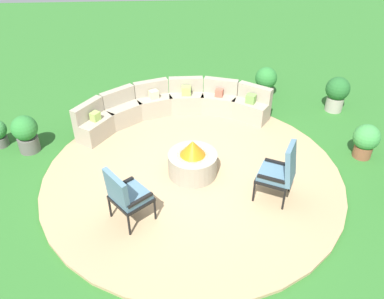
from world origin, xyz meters
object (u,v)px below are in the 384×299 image
(curved_stone_bench, at_px, (173,106))
(potted_plant_0, at_px, (337,92))
(lounge_chair_front_left, at_px, (126,194))
(potted_plant_3, at_px, (266,81))
(potted_plant_4, at_px, (366,140))
(lounge_chair_front_right, at_px, (280,171))
(potted_plant_5, at_px, (26,132))
(fire_pit, at_px, (193,161))

(curved_stone_bench, xyz_separation_m, potted_plant_0, (3.73, 0.26, 0.10))
(lounge_chair_front_left, height_order, potted_plant_3, lounge_chair_front_left)
(lounge_chair_front_left, bearing_deg, potted_plant_4, 70.00)
(potted_plant_3, bearing_deg, potted_plant_0, -28.45)
(lounge_chair_front_right, distance_m, potted_plant_3, 3.79)
(potted_plant_0, bearing_deg, lounge_chair_front_right, -124.81)
(potted_plant_4, bearing_deg, lounge_chair_front_right, -149.96)
(potted_plant_5, bearing_deg, potted_plant_4, -5.10)
(potted_plant_3, bearing_deg, potted_plant_4, -62.29)
(fire_pit, distance_m, curved_stone_bench, 2.00)
(curved_stone_bench, height_order, lounge_chair_front_right, lounge_chair_front_right)
(lounge_chair_front_left, xyz_separation_m, lounge_chair_front_right, (2.44, 0.39, 0.02))
(potted_plant_3, xyz_separation_m, potted_plant_5, (-5.14, -2.02, 0.02))
(curved_stone_bench, relative_size, lounge_chair_front_right, 3.80)
(fire_pit, distance_m, lounge_chair_front_left, 1.56)
(curved_stone_bench, bearing_deg, potted_plant_5, -161.14)
(fire_pit, xyz_separation_m, potted_plant_3, (1.96, 3.02, 0.07))
(curved_stone_bench, height_order, potted_plant_5, curved_stone_bench)
(potted_plant_3, height_order, potted_plant_5, potted_plant_5)
(curved_stone_bench, bearing_deg, potted_plant_0, 3.92)
(potted_plant_0, xyz_separation_m, potted_plant_3, (-1.46, 0.79, -0.05))
(lounge_chair_front_left, distance_m, potted_plant_0, 5.59)
(lounge_chair_front_left, relative_size, lounge_chair_front_right, 0.92)
(curved_stone_bench, distance_m, potted_plant_5, 3.02)
(potted_plant_0, xyz_separation_m, potted_plant_5, (-6.59, -1.23, -0.04))
(lounge_chair_front_left, height_order, potted_plant_0, lounge_chair_front_left)
(curved_stone_bench, bearing_deg, potted_plant_3, 24.68)
(curved_stone_bench, xyz_separation_m, lounge_chair_front_right, (1.69, -2.69, 0.26))
(fire_pit, distance_m, potted_plant_0, 4.08)
(fire_pit, height_order, lounge_chair_front_left, lounge_chair_front_left)
(lounge_chair_front_right, xyz_separation_m, potted_plant_4, (1.95, 1.13, -0.24))
(potted_plant_3, xyz_separation_m, potted_plant_4, (1.37, -2.60, -0.02))
(curved_stone_bench, height_order, lounge_chair_front_left, lounge_chair_front_left)
(potted_plant_0, bearing_deg, curved_stone_bench, -176.08)
(fire_pit, relative_size, potted_plant_3, 1.18)
(fire_pit, distance_m, lounge_chair_front_right, 1.57)
(fire_pit, relative_size, curved_stone_bench, 0.21)
(lounge_chair_front_right, bearing_deg, lounge_chair_front_left, 126.09)
(potted_plant_5, bearing_deg, lounge_chair_front_right, -20.61)
(lounge_chair_front_right, height_order, potted_plant_5, lounge_chair_front_right)
(curved_stone_bench, distance_m, lounge_chair_front_left, 3.18)
(lounge_chair_front_left, bearing_deg, potted_plant_0, 87.53)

